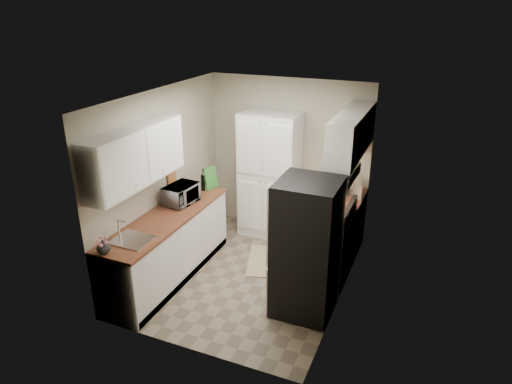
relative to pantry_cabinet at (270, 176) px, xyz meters
The scene contains 16 objects.
ground 1.66m from the pantry_cabinet, 81.35° to the right, with size 3.20×3.20×0.00m, color #7A6B56.
room_shell 1.48m from the pantry_cabinet, 82.18° to the right, with size 2.64×3.24×2.52m.
pantry_cabinet is the anchor object (origin of this frame).
base_cabinet_left 2.00m from the pantry_cabinet, 114.36° to the right, with size 0.60×2.30×0.88m, color white.
countertop_left 1.92m from the pantry_cabinet, 114.36° to the right, with size 0.63×2.33×0.04m, color brown.
base_cabinet_right 1.32m from the pantry_cabinet, ahead, with size 0.60×0.80×0.88m, color white.
countertop_right 1.20m from the pantry_cabinet, ahead, with size 0.63×0.83×0.04m, color brown.
electric_range 1.58m from the pantry_cabinet, 38.22° to the right, with size 0.71×0.78×1.13m.
refrigerator 2.07m from the pantry_cabinet, 56.54° to the right, with size 0.70×0.72×1.70m, color #B7B7BC.
microwave 1.54m from the pantry_cabinet, 122.29° to the right, with size 0.49×0.33×0.27m, color silver.
wine_bottle 1.08m from the pantry_cabinet, 135.49° to the right, with size 0.08×0.08×0.31m, color black.
flower_vase 2.97m from the pantry_cabinet, 107.55° to the right, with size 0.15×0.15×0.16m, color white.
cutting_board 0.96m from the pantry_cabinet, 137.19° to the right, with size 0.02×0.27×0.33m, color #2F7D2B.
toaster_oven 1.27m from the pantry_cabinet, ahead, with size 0.33×0.42×0.24m, color silver.
fruit_basket 1.28m from the pantry_cabinet, ahead, with size 0.24×0.24×0.10m, color #FF5600, non-canonical shape.
kitchen_mat 1.35m from the pantry_cabinet, 69.78° to the right, with size 0.56×0.90×0.01m, color tan.
Camera 1 is at (2.22, -4.98, 3.53)m, focal length 32.00 mm.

